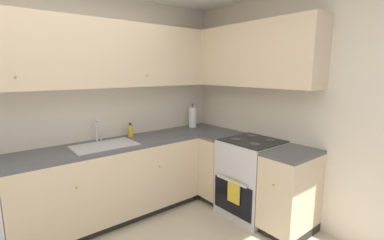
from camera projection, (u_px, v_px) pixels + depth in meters
The scene contains 13 objects.
wall_back at pixel (57, 110), 2.93m from camera, with size 4.22×0.05×2.54m, color beige.
wall_right at pixel (305, 110), 2.93m from camera, with size 0.05×3.40×2.54m, color beige.
lower_cabinets_back at pixel (111, 183), 3.09m from camera, with size 2.07×0.62×0.86m.
countertop_back at pixel (109, 146), 3.01m from camera, with size 3.27×0.60×0.04m, color #4C4C51.
lower_cabinets_right at pixel (258, 182), 3.13m from camera, with size 0.62×1.33×0.86m.
countertop_right at pixel (260, 145), 3.05m from camera, with size 0.60×1.33×0.03m.
oven_range at pixel (252, 177), 3.22m from camera, with size 0.68×0.62×1.04m.
upper_cabinets_back at pixel (84, 54), 2.85m from camera, with size 2.95×0.34×0.71m.
upper_cabinets_right at pixel (245, 56), 3.25m from camera, with size 0.32×1.88×0.71m.
sink at pixel (105, 149), 2.96m from camera, with size 0.66×0.40×0.10m.
faucet at pixel (97, 129), 3.09m from camera, with size 0.07×0.16×0.25m.
soap_bottle at pixel (131, 131), 3.35m from camera, with size 0.06×0.06×0.17m.
paper_towel_roll at pixel (192, 117), 3.91m from camera, with size 0.11×0.11×0.35m.
Camera 1 is at (-0.68, -1.50, 1.69)m, focal length 25.49 mm.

